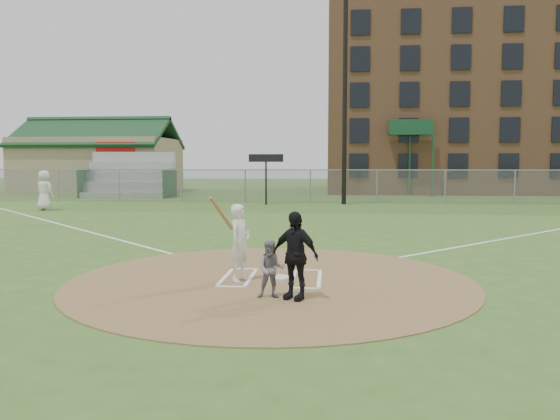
# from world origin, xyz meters

# --- Properties ---
(ground) EXTENTS (140.00, 140.00, 0.00)m
(ground) POSITION_xyz_m (0.00, 0.00, 0.00)
(ground) COLOR #355B1F
(ground) RESTS_ON ground
(dirt_circle) EXTENTS (8.40, 8.40, 0.02)m
(dirt_circle) POSITION_xyz_m (0.00, 0.00, 0.01)
(dirt_circle) COLOR olive
(dirt_circle) RESTS_ON ground
(home_plate) EXTENTS (0.59, 0.59, 0.03)m
(home_plate) POSITION_xyz_m (0.14, 0.17, 0.03)
(home_plate) COLOR silver
(home_plate) RESTS_ON dirt_circle
(foul_line_first) EXTENTS (17.04, 17.04, 0.01)m
(foul_line_first) POSITION_xyz_m (9.00, 9.00, 0.01)
(foul_line_first) COLOR white
(foul_line_first) RESTS_ON ground
(foul_line_third) EXTENTS (17.04, 17.04, 0.01)m
(foul_line_third) POSITION_xyz_m (-9.00, 9.00, 0.01)
(foul_line_third) COLOR white
(foul_line_third) RESTS_ON ground
(catcher) EXTENTS (0.54, 0.44, 1.04)m
(catcher) POSITION_xyz_m (0.17, -1.53, 0.54)
(catcher) COLOR slate
(catcher) RESTS_ON dirt_circle
(umpire) EXTENTS (1.00, 0.75, 1.58)m
(umpire) POSITION_xyz_m (0.59, -1.58, 0.81)
(umpire) COLOR black
(umpire) RESTS_ON dirt_circle
(ondeck_player) EXTENTS (1.15, 0.93, 2.04)m
(ondeck_player) POSITION_xyz_m (-13.38, 15.51, 1.02)
(ondeck_player) COLOR silver
(ondeck_player) RESTS_ON ground
(batters_boxes) EXTENTS (2.08, 1.88, 0.01)m
(batters_boxes) POSITION_xyz_m (0.00, 0.15, 0.03)
(batters_boxes) COLOR white
(batters_boxes) RESTS_ON dirt_circle
(batter_at_plate) EXTENTS (0.80, 1.00, 1.78)m
(batter_at_plate) POSITION_xyz_m (-0.63, -0.20, 0.82)
(batter_at_plate) COLOR white
(batter_at_plate) RESTS_ON dirt_circle
(outfield_fence) EXTENTS (56.08, 0.08, 2.03)m
(outfield_fence) POSITION_xyz_m (0.00, 22.00, 1.02)
(outfield_fence) COLOR slate
(outfield_fence) RESTS_ON ground
(bleachers) EXTENTS (6.08, 3.20, 3.20)m
(bleachers) POSITION_xyz_m (-13.00, 26.20, 1.59)
(bleachers) COLOR #B7BABF
(bleachers) RESTS_ON ground
(clubhouse) EXTENTS (12.20, 8.71, 6.23)m
(clubhouse) POSITION_xyz_m (-18.00, 32.99, 2.39)
(clubhouse) COLOR tan
(clubhouse) RESTS_ON ground
(brick_warehouse) EXTENTS (30.00, 17.17, 15.00)m
(brick_warehouse) POSITION_xyz_m (16.00, 37.96, 7.50)
(brick_warehouse) COLOR #986341
(brick_warehouse) RESTS_ON ground
(light_pole) EXTENTS (1.20, 0.30, 12.22)m
(light_pole) POSITION_xyz_m (2.00, 21.00, 6.61)
(light_pole) COLOR black
(light_pole) RESTS_ON ground
(scoreboard_sign) EXTENTS (2.00, 0.10, 2.93)m
(scoreboard_sign) POSITION_xyz_m (-2.50, 20.20, 2.39)
(scoreboard_sign) COLOR black
(scoreboard_sign) RESTS_ON ground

